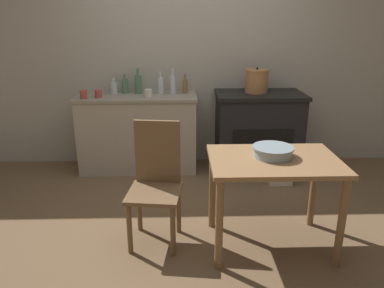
# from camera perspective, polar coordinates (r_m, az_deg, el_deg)

# --- Properties ---
(ground_plane) EXTENTS (14.00, 14.00, 0.00)m
(ground_plane) POSITION_cam_1_polar(r_m,az_deg,el_deg) (3.36, 0.26, -11.97)
(ground_plane) COLOR brown
(wall_back) EXTENTS (8.00, 0.07, 2.55)m
(wall_back) POSITION_cam_1_polar(r_m,az_deg,el_deg) (4.49, -0.45, 13.10)
(wall_back) COLOR #B2AD9E
(wall_back) RESTS_ON ground_plane
(counter_cabinet) EXTENTS (1.36, 0.54, 0.88)m
(counter_cabinet) POSITION_cam_1_polar(r_m,az_deg,el_deg) (4.40, -8.16, 1.70)
(counter_cabinet) COLOR #B2A893
(counter_cabinet) RESTS_ON ground_plane
(stove) EXTENTS (0.98, 0.63, 0.91)m
(stove) POSITION_cam_1_polar(r_m,az_deg,el_deg) (4.42, 9.99, 1.89)
(stove) COLOR black
(stove) RESTS_ON ground_plane
(work_table) EXTENTS (0.95, 0.67, 0.73)m
(work_table) POSITION_cam_1_polar(r_m,az_deg,el_deg) (2.87, 12.29, -4.39)
(work_table) COLOR #997047
(work_table) RESTS_ON ground_plane
(chair) EXTENTS (0.45, 0.45, 0.96)m
(chair) POSITION_cam_1_polar(r_m,az_deg,el_deg) (2.96, -5.52, -5.57)
(chair) COLOR brown
(chair) RESTS_ON ground_plane
(flour_sack) EXTENTS (0.25, 0.17, 0.36)m
(flour_sack) POSITION_cam_1_polar(r_m,az_deg,el_deg) (4.14, 13.32, -3.55)
(flour_sack) COLOR beige
(flour_sack) RESTS_ON ground_plane
(stock_pot) EXTENTS (0.26, 0.26, 0.28)m
(stock_pot) POSITION_cam_1_polar(r_m,az_deg,el_deg) (4.31, 9.81, 9.46)
(stock_pot) COLOR #B77A47
(stock_pot) RESTS_ON stove
(mixing_bowl_large) EXTENTS (0.31, 0.31, 0.08)m
(mixing_bowl_large) POSITION_cam_1_polar(r_m,az_deg,el_deg) (2.84, 12.23, -1.05)
(mixing_bowl_large) COLOR #93A8B2
(mixing_bowl_large) RESTS_ON work_table
(bottle_far_left) EXTENTS (0.06, 0.06, 0.22)m
(bottle_far_left) POSITION_cam_1_polar(r_m,az_deg,el_deg) (4.37, -1.06, 8.83)
(bottle_far_left) COLOR olive
(bottle_far_left) RESTS_ON counter_cabinet
(bottle_left) EXTENTS (0.08, 0.08, 0.29)m
(bottle_left) POSITION_cam_1_polar(r_m,az_deg,el_deg) (4.39, -8.19, 9.05)
(bottle_left) COLOR #517F5B
(bottle_left) RESTS_ON counter_cabinet
(bottle_mid_left) EXTENTS (0.07, 0.07, 0.22)m
(bottle_mid_left) POSITION_cam_1_polar(r_m,az_deg,el_deg) (4.44, -10.17, 8.71)
(bottle_mid_left) COLOR #517F5B
(bottle_mid_left) RESTS_ON counter_cabinet
(bottle_center_left) EXTENTS (0.07, 0.07, 0.30)m
(bottle_center_left) POSITION_cam_1_polar(r_m,az_deg,el_deg) (4.31, -2.91, 9.09)
(bottle_center_left) COLOR silver
(bottle_center_left) RESTS_ON counter_cabinet
(bottle_center) EXTENTS (0.08, 0.08, 0.19)m
(bottle_center) POSITION_cam_1_polar(r_m,az_deg,el_deg) (4.43, -11.82, 8.43)
(bottle_center) COLOR silver
(bottle_center) RESTS_ON counter_cabinet
(bottle_center_right) EXTENTS (0.07, 0.07, 0.26)m
(bottle_center_right) POSITION_cam_1_polar(r_m,az_deg,el_deg) (4.34, -4.81, 8.90)
(bottle_center_right) COLOR silver
(bottle_center_right) RESTS_ON counter_cabinet
(cup_mid_right) EXTENTS (0.08, 0.08, 0.10)m
(cup_mid_right) POSITION_cam_1_polar(r_m,az_deg,el_deg) (4.24, -16.20, 7.29)
(cup_mid_right) COLOR #B74C42
(cup_mid_right) RESTS_ON counter_cabinet
(cup_right) EXTENTS (0.08, 0.08, 0.09)m
(cup_right) POSITION_cam_1_polar(r_m,az_deg,el_deg) (4.16, -6.68, 7.66)
(cup_right) COLOR silver
(cup_right) RESTS_ON counter_cabinet
(cup_far_right) EXTENTS (0.08, 0.08, 0.09)m
(cup_far_right) POSITION_cam_1_polar(r_m,az_deg,el_deg) (4.26, -14.07, 7.46)
(cup_far_right) COLOR #B74C42
(cup_far_right) RESTS_ON counter_cabinet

